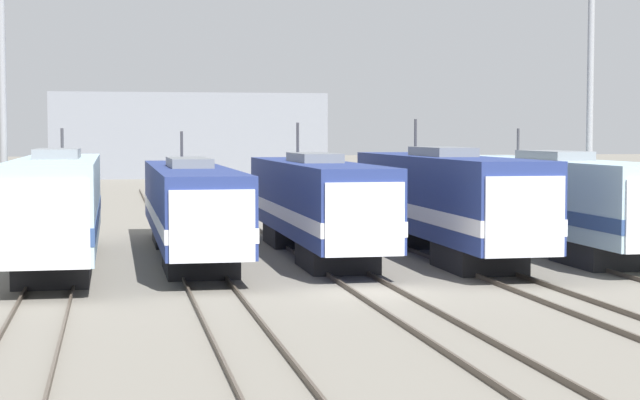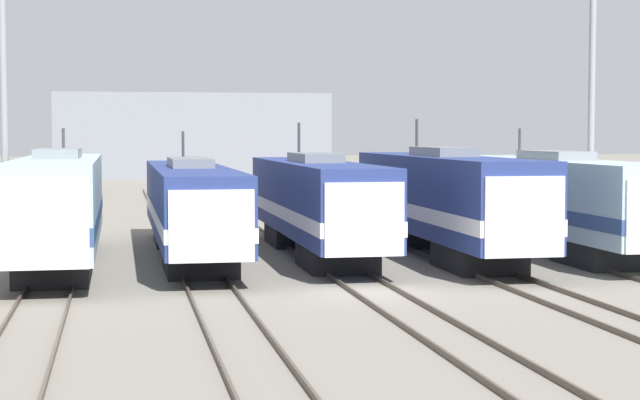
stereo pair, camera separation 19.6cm
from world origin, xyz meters
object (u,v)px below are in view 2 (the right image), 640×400
at_px(locomotive_far_right, 560,201).
at_px(catenary_tower_left, 4,92).
at_px(locomotive_center_left, 191,207).
at_px(locomotive_center, 318,204).
at_px(catenary_tower_right, 592,96).
at_px(locomotive_center_right, 447,201).
at_px(locomotive_far_left, 58,207).

xyz_separation_m(locomotive_far_right, catenary_tower_left, (-21.78, 2.00, 4.33)).
xyz_separation_m(locomotive_center_left, locomotive_center, (4.92, -0.55, 0.09)).
bearing_deg(locomotive_far_right, locomotive_center_left, 175.25).
height_order(locomotive_center, locomotive_far_right, locomotive_center).
relative_size(locomotive_far_right, catenary_tower_right, 1.45).
bearing_deg(locomotive_center_right, locomotive_far_right, 6.18).
relative_size(catenary_tower_left, catenary_tower_right, 1.00).
xyz_separation_m(locomotive_center, locomotive_far_right, (9.83, -0.68, 0.03)).
distance_m(locomotive_center, locomotive_center_right, 5.06).
distance_m(locomotive_center, locomotive_far_right, 9.85).
bearing_deg(locomotive_far_left, catenary_tower_left, 125.12).
relative_size(locomotive_center_left, locomotive_far_right, 1.11).
bearing_deg(locomotive_center, locomotive_far_right, -3.94).
bearing_deg(catenary_tower_right, locomotive_center_left, -177.39).
relative_size(locomotive_center_right, catenary_tower_right, 1.41).
bearing_deg(locomotive_center, catenary_tower_left, 173.68).
height_order(locomotive_center_left, catenary_tower_right, catenary_tower_right).
height_order(locomotive_far_left, catenary_tower_left, catenary_tower_left).
xyz_separation_m(locomotive_center_left, catenary_tower_left, (-7.04, 0.77, 4.45)).
bearing_deg(catenary_tower_left, catenary_tower_right, 0.00).
distance_m(locomotive_center, catenary_tower_right, 12.90).
bearing_deg(catenary_tower_right, locomotive_center_right, -160.50).
bearing_deg(locomotive_far_left, locomotive_center_right, 1.87).
distance_m(locomotive_center_left, catenary_tower_left, 8.36).
bearing_deg(locomotive_far_left, locomotive_far_right, 2.95).
distance_m(locomotive_far_left, catenary_tower_left, 5.63).
height_order(locomotive_far_right, catenary_tower_right, catenary_tower_right).
distance_m(catenary_tower_left, catenary_tower_right, 24.02).
distance_m(locomotive_center_left, locomotive_center_right, 9.99).
height_order(locomotive_far_left, catenary_tower_right, catenary_tower_right).
bearing_deg(catenary_tower_right, locomotive_far_left, -172.16).
relative_size(locomotive_far_left, locomotive_center, 0.98).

